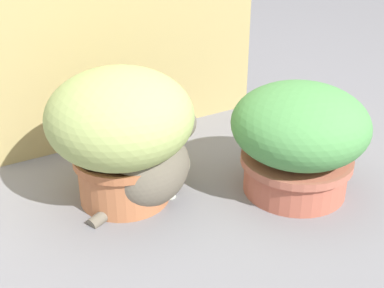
{
  "coord_description": "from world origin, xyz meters",
  "views": [
    {
      "loc": [
        -0.56,
        -1.1,
        0.89
      ],
      "look_at": [
        0.14,
        0.08,
        0.18
      ],
      "focal_mm": 49.55,
      "sensor_mm": 36.0,
      "label": 1
    }
  ],
  "objects_px": {
    "leafy_planter": "(299,137)",
    "cat": "(157,165)",
    "grass_planter": "(121,129)",
    "mushroom_ornament_pink": "(169,172)"
  },
  "relations": [
    {
      "from": "leafy_planter",
      "to": "cat",
      "type": "xyz_separation_m",
      "value": [
        -0.39,
        0.17,
        -0.06
      ]
    },
    {
      "from": "grass_planter",
      "to": "leafy_planter",
      "type": "bearing_deg",
      "value": -26.0
    },
    {
      "from": "leafy_planter",
      "to": "mushroom_ornament_pink",
      "type": "bearing_deg",
      "value": 155.34
    },
    {
      "from": "cat",
      "to": "mushroom_ornament_pink",
      "type": "bearing_deg",
      "value": -6.54
    },
    {
      "from": "leafy_planter",
      "to": "cat",
      "type": "distance_m",
      "value": 0.43
    },
    {
      "from": "mushroom_ornament_pink",
      "to": "cat",
      "type": "bearing_deg",
      "value": 173.46
    },
    {
      "from": "cat",
      "to": "leafy_planter",
      "type": "bearing_deg",
      "value": -23.0
    },
    {
      "from": "cat",
      "to": "mushroom_ornament_pink",
      "type": "height_order",
      "value": "cat"
    },
    {
      "from": "grass_planter",
      "to": "leafy_planter",
      "type": "height_order",
      "value": "grass_planter"
    },
    {
      "from": "leafy_planter",
      "to": "mushroom_ornament_pink",
      "type": "height_order",
      "value": "leafy_planter"
    }
  ]
}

